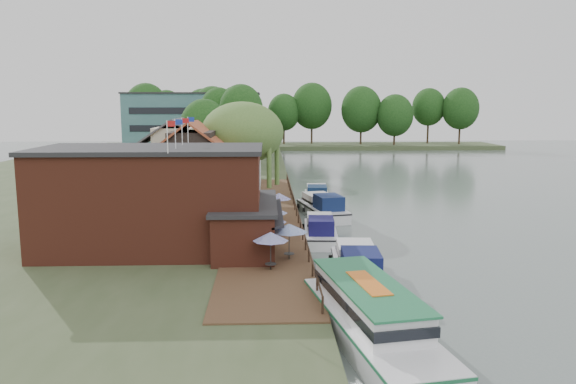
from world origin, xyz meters
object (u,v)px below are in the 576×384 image
object	(u,v)px
tour_boat	(372,314)
umbrella_2	(273,231)
hotel_block	(194,125)
umbrella_4	(279,206)
cottage_c	(220,150)
umbrella_0	(271,251)
cruiser_0	(358,262)
willow	(243,152)
pub	(181,198)
swan	(403,323)
umbrella_1	(289,241)
cruiser_1	(320,227)
umbrella_3	(273,221)
cruiser_3	(317,194)
cottage_a	(194,166)
cruiser_2	(322,205)
cottage_b	(178,157)

from	to	relation	value
tour_boat	umbrella_2	bearing A→B (deg)	98.15
hotel_block	umbrella_4	size ratio (longest dim) A/B	10.69
umbrella_2	umbrella_4	distance (m)	9.61
cottage_c	umbrella_0	size ratio (longest dim) A/B	3.58
cruiser_0	tour_boat	bearing A→B (deg)	-91.46
willow	tour_boat	size ratio (longest dim) A/B	0.81
pub	umbrella_4	xyz separation A→B (m)	(7.08, 9.45, -2.36)
pub	swan	world-z (taller)	pub
umbrella_0	umbrella_1	bearing A→B (deg)	62.33
hotel_block	cruiser_1	size ratio (longest dim) A/B	2.77
umbrella_1	umbrella_3	world-z (taller)	same
umbrella_1	cruiser_1	distance (m)	10.08
cruiser_3	tour_boat	xyz separation A→B (m)	(-0.67, -37.29, 0.25)
cottage_a	willow	world-z (taller)	willow
umbrella_1	cruiser_0	size ratio (longest dim) A/B	0.24
umbrella_1	willow	bearing A→B (deg)	99.68
umbrella_2	tour_boat	world-z (taller)	umbrella_2
cruiser_3	swan	bearing A→B (deg)	-84.10
cottage_a	swan	distance (m)	30.88
hotel_block	cottage_c	size ratio (longest dim) A/B	2.99
cruiser_1	swan	distance (m)	18.64
cottage_a	cruiser_3	distance (m)	15.71
cruiser_0	cruiser_1	size ratio (longest dim) A/B	1.10
cottage_c	cruiser_2	bearing A→B (deg)	-57.32
cottage_b	umbrella_0	world-z (taller)	cottage_b
umbrella_2	umbrella_1	bearing A→B (deg)	-71.17
umbrella_2	umbrella_3	world-z (taller)	same
umbrella_1	umbrella_2	world-z (taller)	same
umbrella_2	willow	bearing A→B (deg)	98.22
umbrella_4	cruiser_3	bearing A→B (deg)	71.89
tour_boat	cruiser_0	bearing A→B (deg)	74.92
cottage_b	umbrella_4	bearing A→B (deg)	-54.53
cruiser_2	cruiser_3	world-z (taller)	cruiser_2
pub	cruiser_0	xyz separation A→B (m)	(11.76, -4.64, -3.42)
cottage_b	umbrella_1	size ratio (longest dim) A/B	3.93
willow	cruiser_0	size ratio (longest dim) A/B	1.03
cottage_a	willow	bearing A→B (deg)	48.01
hotel_block	umbrella_3	distance (m)	69.56
cruiser_0	cruiser_2	bearing A→B (deg)	94.04
cottage_c	willow	size ratio (longest dim) A/B	0.82
cottage_c	cruiser_1	size ratio (longest dim) A/B	0.93
pub	cottage_c	bearing A→B (deg)	90.00
umbrella_2	swan	bearing A→B (deg)	-61.61
umbrella_0	cruiser_3	world-z (taller)	umbrella_0
cottage_c	cruiser_2	world-z (taller)	cottage_c
umbrella_1	swan	xyz separation A→B (m)	(5.42, -8.90, -2.07)
umbrella_0	swan	size ratio (longest dim) A/B	5.40
cruiser_2	cruiser_1	bearing A→B (deg)	-108.94
tour_boat	umbrella_1	bearing A→B (deg)	98.00
cottage_a	cruiser_3	size ratio (longest dim) A/B	0.90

